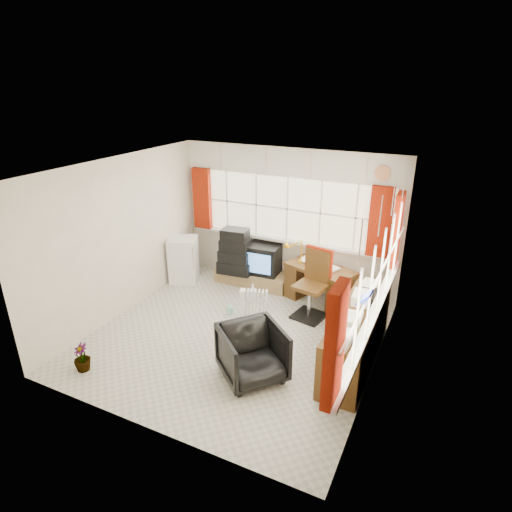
# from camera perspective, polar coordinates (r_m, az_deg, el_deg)

# --- Properties ---
(ground) EXTENTS (4.00, 4.00, 0.00)m
(ground) POSITION_cam_1_polar(r_m,az_deg,el_deg) (6.48, -2.77, -10.69)
(ground) COLOR beige
(ground) RESTS_ON ground
(room_walls) EXTENTS (4.00, 4.00, 4.00)m
(room_walls) POSITION_cam_1_polar(r_m,az_deg,el_deg) (5.79, -3.05, 1.81)
(room_walls) COLOR beige
(room_walls) RESTS_ON ground
(window_back) EXTENTS (3.70, 0.12, 3.60)m
(window_back) POSITION_cam_1_polar(r_m,az_deg,el_deg) (7.64, 4.02, 2.59)
(window_back) COLOR beige
(window_back) RESTS_ON room_walls
(window_right) EXTENTS (0.12, 3.70, 3.60)m
(window_right) POSITION_cam_1_polar(r_m,az_deg,el_deg) (5.45, 15.48, -6.88)
(window_right) COLOR beige
(window_right) RESTS_ON room_walls
(curtains) EXTENTS (3.83, 3.83, 1.15)m
(curtains) POSITION_cam_1_polar(r_m,az_deg,el_deg) (6.27, 8.51, 2.81)
(curtains) COLOR #9A2408
(curtains) RESTS_ON room_walls
(overhead_cabinets) EXTENTS (3.98, 3.98, 0.48)m
(overhead_cabinets) POSITION_cam_1_polar(r_m,az_deg,el_deg) (6.09, 9.60, 9.94)
(overhead_cabinets) COLOR silver
(overhead_cabinets) RESTS_ON room_walls
(desk) EXTENTS (1.27, 0.92, 0.70)m
(desk) POSITION_cam_1_polar(r_m,az_deg,el_deg) (7.27, 8.52, -3.62)
(desk) COLOR #543413
(desk) RESTS_ON ground
(desk_lamp) EXTENTS (0.14, 0.12, 0.41)m
(desk_lamp) POSITION_cam_1_polar(r_m,az_deg,el_deg) (7.21, 6.11, 1.27)
(desk_lamp) COLOR #FDBB0A
(desk_lamp) RESTS_ON desk
(task_chair) EXTENTS (0.55, 0.58, 1.13)m
(task_chair) POSITION_cam_1_polar(r_m,az_deg,el_deg) (6.82, 7.80, -3.30)
(task_chair) COLOR black
(task_chair) RESTS_ON ground
(office_chair) EXTENTS (1.08, 1.08, 0.70)m
(office_chair) POSITION_cam_1_polar(r_m,az_deg,el_deg) (5.51, -0.48, -12.88)
(office_chair) COLOR black
(office_chair) RESTS_ON ground
(radiator) EXTENTS (0.41, 0.28, 0.57)m
(radiator) POSITION_cam_1_polar(r_m,az_deg,el_deg) (6.68, -0.06, -7.18)
(radiator) COLOR white
(radiator) RESTS_ON ground
(credenza) EXTENTS (0.50, 2.00, 0.85)m
(credenza) POSITION_cam_1_polar(r_m,az_deg,el_deg) (5.93, 13.24, -10.28)
(credenza) COLOR #543413
(credenza) RESTS_ON ground
(file_tray) EXTENTS (0.38, 0.42, 0.11)m
(file_tray) POSITION_cam_1_polar(r_m,az_deg,el_deg) (6.03, 15.13, -5.34)
(file_tray) COLOR black
(file_tray) RESTS_ON credenza
(tv_bench) EXTENTS (1.40, 0.50, 0.25)m
(tv_bench) POSITION_cam_1_polar(r_m,az_deg,el_deg) (7.97, -0.42, -2.86)
(tv_bench) COLOR #A58352
(tv_bench) RESTS_ON ground
(crt_tv) EXTENTS (0.62, 0.59, 0.53)m
(crt_tv) POSITION_cam_1_polar(r_m,az_deg,el_deg) (7.80, 1.08, -0.31)
(crt_tv) COLOR black
(crt_tv) RESTS_ON tv_bench
(hifi_stack) EXTENTS (0.65, 0.45, 0.84)m
(hifi_stack) POSITION_cam_1_polar(r_m,az_deg,el_deg) (7.75, -2.76, 0.41)
(hifi_stack) COLOR black
(hifi_stack) RESTS_ON tv_bench
(mini_fridge) EXTENTS (0.65, 0.65, 0.84)m
(mini_fridge) POSITION_cam_1_polar(r_m,az_deg,el_deg) (8.10, -9.62, -0.45)
(mini_fridge) COLOR white
(mini_fridge) RESTS_ON ground
(spray_bottle_a) EXTENTS (0.18, 0.18, 0.33)m
(spray_bottle_a) POSITION_cam_1_polar(r_m,az_deg,el_deg) (7.31, -0.45, -4.97)
(spray_bottle_a) COLOR silver
(spray_bottle_a) RESTS_ON ground
(spray_bottle_b) EXTENTS (0.12, 0.12, 0.19)m
(spray_bottle_b) POSITION_cam_1_polar(r_m,az_deg,el_deg) (7.01, -3.52, -7.02)
(spray_bottle_b) COLOR #93DCCA
(spray_bottle_b) RESTS_ON ground
(flower_vase) EXTENTS (0.27, 0.27, 0.39)m
(flower_vase) POSITION_cam_1_polar(r_m,az_deg,el_deg) (6.15, -22.20, -12.39)
(flower_vase) COLOR black
(flower_vase) RESTS_ON ground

